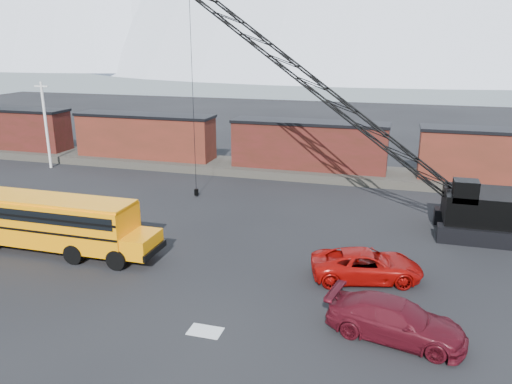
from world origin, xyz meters
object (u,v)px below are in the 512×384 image
school_bus (55,222)px  red_pickup (367,265)px  maroon_suv (396,320)px  crawler_crane (321,90)px

school_bus → red_pickup: school_bus is taller
maroon_suv → crawler_crane: bearing=32.9°
school_bus → red_pickup: (17.09, 1.40, -1.03)m
school_bus → crawler_crane: (13.02, 10.75, 6.65)m
red_pickup → crawler_crane: bearing=8.7°
school_bus → maroon_suv: bearing=-10.9°
school_bus → crawler_crane: crawler_crane is taller
red_pickup → maroon_suv: 5.20m
school_bus → red_pickup: bearing=4.7°
crawler_crane → school_bus: bearing=-140.4°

